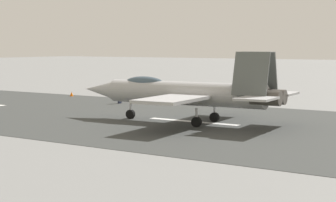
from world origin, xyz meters
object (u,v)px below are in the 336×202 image
(fighter_jet, at_px, (185,92))
(crew_person, at_px, (120,96))
(marker_cone_mid, at_px, (208,103))
(marker_cone_far, at_px, (72,94))

(fighter_jet, height_order, crew_person, fighter_jet)
(fighter_jet, distance_m, marker_cone_mid, 13.59)
(crew_person, relative_size, marker_cone_far, 3.08)
(marker_cone_far, bearing_deg, fighter_jet, 151.82)
(fighter_jet, distance_m, crew_person, 16.15)
(crew_person, height_order, marker_cone_far, crew_person)
(fighter_jet, relative_size, crew_person, 10.54)
(crew_person, bearing_deg, marker_cone_far, -19.72)
(crew_person, xyz_separation_m, marker_cone_far, (9.99, -3.58, -0.57))
(fighter_jet, xyz_separation_m, crew_person, (13.37, -8.93, -1.54))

